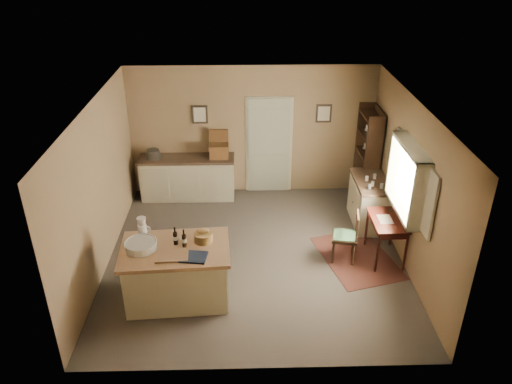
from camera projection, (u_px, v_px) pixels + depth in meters
ground at (255, 256)px, 8.64m from camera, size 5.00×5.00×0.00m
wall_back at (252, 131)px, 10.22m from camera, size 5.00×0.10×2.70m
wall_front at (260, 285)px, 5.80m from camera, size 5.00×0.10×2.70m
wall_left at (99, 189)px, 7.95m from camera, size 0.10×5.00×2.70m
wall_right at (409, 185)px, 8.07m from camera, size 0.10×5.00×2.70m
ceiling at (255, 106)px, 7.38m from camera, size 5.00×5.00×0.00m
door at (269, 145)px, 10.34m from camera, size 0.97×0.06×2.11m
framed_prints at (262, 114)px, 10.03m from camera, size 2.82×0.02×0.38m
window at (410, 179)px, 7.79m from camera, size 0.25×1.99×1.12m
work_island at (176, 272)px, 7.45m from camera, size 1.64×1.13×1.20m
sideboard at (188, 176)px, 10.33m from camera, size 1.94×0.55×1.18m
rug at (357, 258)px, 8.59m from camera, size 1.47×1.83×0.01m
writing_desk at (387, 224)px, 8.29m from camera, size 0.54×0.88×0.82m
desk_chair at (344, 237)px, 8.36m from camera, size 0.48×0.48×0.88m
right_cabinet at (370, 202)px, 9.42m from camera, size 0.63×1.14×0.99m
shelving_unit at (370, 156)px, 10.00m from camera, size 0.33×0.88×1.97m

